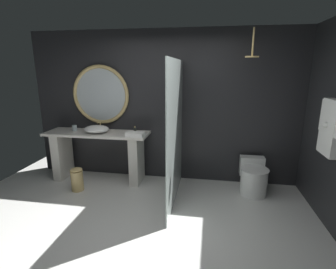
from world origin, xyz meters
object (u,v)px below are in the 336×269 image
at_px(tumbler_cup, 75,128).
at_px(rain_shower_head, 252,53).
at_px(vessel_sink, 97,129).
at_px(waste_bin, 77,179).
at_px(round_wall_mirror, 101,95).
at_px(hanging_bathrobe, 332,125).
at_px(folded_hand_towel, 135,134).
at_px(soap_dispenser, 135,130).
at_px(toilet, 253,178).

bearing_deg(tumbler_cup, rain_shower_head, -5.03).
xyz_separation_m(vessel_sink, tumbler_cup, (-0.45, 0.08, -0.01)).
bearing_deg(waste_bin, round_wall_mirror, 76.23).
xyz_separation_m(vessel_sink, hanging_bathrobe, (3.34, -0.82, 0.37)).
bearing_deg(hanging_bathrobe, round_wall_mirror, 161.69).
height_order(round_wall_mirror, folded_hand_towel, round_wall_mirror).
distance_m(tumbler_cup, round_wall_mirror, 0.75).
bearing_deg(soap_dispenser, toilet, -3.42).
relative_size(toilet, folded_hand_towel, 2.07).
relative_size(round_wall_mirror, folded_hand_towel, 3.51).
xyz_separation_m(round_wall_mirror, folded_hand_towel, (0.75, -0.43, -0.59)).
distance_m(toilet, waste_bin, 2.87).
distance_m(round_wall_mirror, rain_shower_head, 2.61).
distance_m(soap_dispenser, round_wall_mirror, 0.91).
distance_m(soap_dispenser, toilet, 2.10).
height_order(round_wall_mirror, hanging_bathrobe, round_wall_mirror).
height_order(vessel_sink, rain_shower_head, rain_shower_head).
height_order(rain_shower_head, folded_hand_towel, rain_shower_head).
relative_size(toilet, waste_bin, 1.58).
relative_size(hanging_bathrobe, waste_bin, 1.88).
bearing_deg(waste_bin, folded_hand_towel, 18.28).
height_order(hanging_bathrobe, waste_bin, hanging_bathrobe).
relative_size(soap_dispenser, folded_hand_towel, 0.42).
bearing_deg(hanging_bathrobe, tumbler_cup, 166.65).
bearing_deg(folded_hand_towel, waste_bin, -161.72).
height_order(round_wall_mirror, toilet, round_wall_mirror).
bearing_deg(tumbler_cup, hanging_bathrobe, -13.35).
bearing_deg(vessel_sink, waste_bin, -113.44).
bearing_deg(tumbler_cup, round_wall_mirror, 25.39).
xyz_separation_m(round_wall_mirror, waste_bin, (-0.18, -0.73, -1.31)).
relative_size(round_wall_mirror, waste_bin, 2.68).
bearing_deg(soap_dispenser, rain_shower_head, -7.75).
bearing_deg(toilet, soap_dispenser, 176.58).
height_order(rain_shower_head, toilet, rain_shower_head).
relative_size(waste_bin, folded_hand_towel, 1.31).
relative_size(rain_shower_head, toilet, 0.64).
distance_m(hanging_bathrobe, toilet, 1.48).
relative_size(soap_dispenser, waste_bin, 0.32).
xyz_separation_m(vessel_sink, toilet, (2.65, -0.05, -0.69)).
relative_size(soap_dispenser, hanging_bathrobe, 0.17).
distance_m(round_wall_mirror, waste_bin, 1.51).
xyz_separation_m(rain_shower_head, hanging_bathrobe, (0.88, -0.64, -0.85)).
xyz_separation_m(vessel_sink, rain_shower_head, (2.47, -0.18, 1.22)).
xyz_separation_m(tumbler_cup, folded_hand_towel, (1.19, -0.22, -0.01)).
bearing_deg(toilet, folded_hand_towel, -177.46).
relative_size(vessel_sink, toilet, 0.70).
bearing_deg(vessel_sink, soap_dispenser, 5.62).
height_order(vessel_sink, toilet, vessel_sink).
distance_m(tumbler_cup, folded_hand_towel, 1.21).
xyz_separation_m(rain_shower_head, folded_hand_towel, (-1.73, 0.04, -1.24)).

